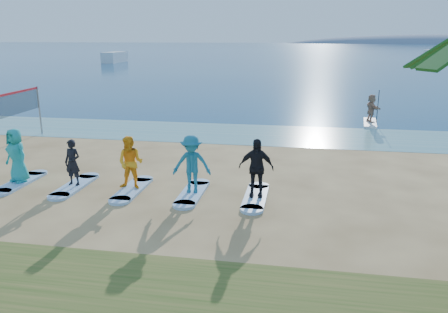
% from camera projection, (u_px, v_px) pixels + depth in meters
% --- Properties ---
extents(ground, '(600.00, 600.00, 0.00)m').
position_uv_depth(ground, '(164.00, 206.00, 13.30)').
color(ground, tan).
rests_on(ground, ground).
extents(shallow_water, '(600.00, 600.00, 0.00)m').
position_uv_depth(shallow_water, '(224.00, 133.00, 23.26)').
color(shallow_water, teal).
rests_on(shallow_water, ground).
extents(ocean, '(600.00, 600.00, 0.00)m').
position_uv_depth(ocean, '(293.00, 49.00, 165.09)').
color(ocean, navy).
rests_on(ocean, ground).
extents(island_ridge, '(220.00, 56.00, 18.00)m').
position_uv_depth(island_ridge, '(447.00, 44.00, 281.92)').
color(island_ridge, slate).
rests_on(island_ridge, ground).
extents(paddleboard, '(1.05, 3.06, 0.12)m').
position_uv_depth(paddleboard, '(370.00, 123.00, 25.68)').
color(paddleboard, silver).
rests_on(paddleboard, ground).
extents(paddleboarder, '(0.90, 1.58, 1.62)m').
position_uv_depth(paddleboarder, '(371.00, 108.00, 25.45)').
color(paddleboarder, tan).
rests_on(paddleboarder, paddleboard).
extents(boat_offshore_a, '(2.75, 7.82, 1.97)m').
position_uv_depth(boat_offshore_a, '(115.00, 62.00, 84.47)').
color(boat_offshore_a, silver).
rests_on(boat_offshore_a, ground).
extents(boat_offshore_b, '(2.69, 6.45, 1.74)m').
position_uv_depth(boat_offshore_b, '(432.00, 57.00, 103.77)').
color(boat_offshore_b, silver).
rests_on(boat_offshore_b, ground).
extents(surfboard_0, '(0.70, 2.20, 0.09)m').
position_uv_depth(surfboard_0, '(20.00, 182.00, 15.32)').
color(surfboard_0, '#99C4ED').
rests_on(surfboard_0, ground).
extents(student_0, '(1.07, 0.88, 1.88)m').
position_uv_depth(student_0, '(17.00, 155.00, 15.06)').
color(student_0, teal).
rests_on(student_0, surfboard_0).
extents(surfboard_1, '(0.70, 2.20, 0.09)m').
position_uv_depth(surfboard_1, '(75.00, 186.00, 14.97)').
color(surfboard_1, '#99C4ED').
rests_on(surfboard_1, ground).
extents(student_1, '(0.63, 0.46, 1.58)m').
position_uv_depth(student_1, '(73.00, 163.00, 14.75)').
color(student_1, black).
rests_on(student_1, surfboard_1).
extents(surfboard_2, '(0.70, 2.20, 0.09)m').
position_uv_depth(surfboard_2, '(132.00, 189.00, 14.62)').
color(surfboard_2, '#99C4ED').
rests_on(surfboard_2, ground).
extents(student_2, '(0.87, 0.68, 1.77)m').
position_uv_depth(student_2, '(131.00, 163.00, 14.37)').
color(student_2, '#FAA21A').
rests_on(student_2, surfboard_2).
extents(surfboard_3, '(0.70, 2.20, 0.09)m').
position_uv_depth(surfboard_3, '(192.00, 193.00, 14.27)').
color(surfboard_3, '#99C4ED').
rests_on(surfboard_3, ground).
extents(student_3, '(1.31, 0.86, 1.89)m').
position_uv_depth(student_3, '(192.00, 164.00, 14.01)').
color(student_3, '#1C6E89').
rests_on(student_3, surfboard_3).
extents(surfboard_4, '(0.70, 2.20, 0.09)m').
position_uv_depth(surfboard_4, '(255.00, 197.00, 13.92)').
color(surfboard_4, '#99C4ED').
rests_on(surfboard_4, ground).
extents(student_4, '(1.10, 0.46, 1.87)m').
position_uv_depth(student_4, '(256.00, 168.00, 13.66)').
color(student_4, black).
rests_on(student_4, surfboard_4).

